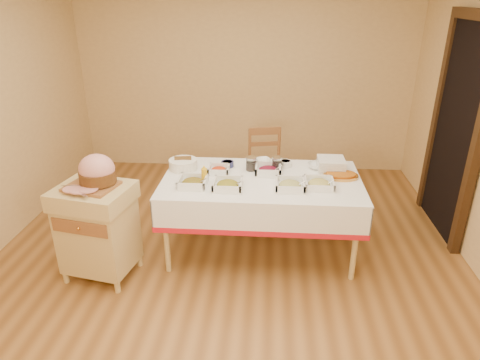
{
  "coord_description": "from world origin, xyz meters",
  "views": [
    {
      "loc": [
        0.37,
        -3.31,
        2.33
      ],
      "look_at": [
        0.11,
        0.2,
        0.78
      ],
      "focal_mm": 32.0,
      "sensor_mm": 36.0,
      "label": 1
    }
  ],
  "objects_px": {
    "preserve_jar_left": "(251,164)",
    "butcher_cart": "(98,227)",
    "dining_chair": "(266,167)",
    "plate_stack": "(331,165)",
    "mustard_bottle": "(204,175)",
    "brass_platter": "(341,175)",
    "dining_table": "(261,194)",
    "ham_on_board": "(96,173)",
    "preserve_jar_right": "(277,164)",
    "bread_basket": "(183,164)"
  },
  "relations": [
    {
      "from": "dining_table",
      "to": "mustard_bottle",
      "type": "xyz_separation_m",
      "value": [
        -0.51,
        -0.12,
        0.23
      ]
    },
    {
      "from": "preserve_jar_right",
      "to": "bread_basket",
      "type": "distance_m",
      "value": 0.9
    },
    {
      "from": "preserve_jar_right",
      "to": "brass_platter",
      "type": "relative_size",
      "value": 0.4
    },
    {
      "from": "dining_table",
      "to": "preserve_jar_right",
      "type": "distance_m",
      "value": 0.35
    },
    {
      "from": "butcher_cart",
      "to": "dining_chair",
      "type": "xyz_separation_m",
      "value": [
        1.42,
        1.52,
        -0.02
      ]
    },
    {
      "from": "preserve_jar_left",
      "to": "butcher_cart",
      "type": "bearing_deg",
      "value": -151.3
    },
    {
      "from": "dining_table",
      "to": "brass_platter",
      "type": "height_order",
      "value": "brass_platter"
    },
    {
      "from": "butcher_cart",
      "to": "ham_on_board",
      "type": "xyz_separation_m",
      "value": [
        0.04,
        0.03,
        0.49
      ]
    },
    {
      "from": "bread_basket",
      "to": "preserve_jar_right",
      "type": "bearing_deg",
      "value": 3.3
    },
    {
      "from": "preserve_jar_left",
      "to": "brass_platter",
      "type": "height_order",
      "value": "preserve_jar_left"
    },
    {
      "from": "plate_stack",
      "to": "ham_on_board",
      "type": "bearing_deg",
      "value": -160.38
    },
    {
      "from": "preserve_jar_left",
      "to": "plate_stack",
      "type": "relative_size",
      "value": 0.53
    },
    {
      "from": "preserve_jar_left",
      "to": "mustard_bottle",
      "type": "relative_size",
      "value": 0.82
    },
    {
      "from": "preserve_jar_right",
      "to": "plate_stack",
      "type": "height_order",
      "value": "preserve_jar_right"
    },
    {
      "from": "plate_stack",
      "to": "brass_platter",
      "type": "distance_m",
      "value": 0.18
    },
    {
      "from": "preserve_jar_left",
      "to": "bread_basket",
      "type": "relative_size",
      "value": 0.49
    },
    {
      "from": "dining_chair",
      "to": "brass_platter",
      "type": "relative_size",
      "value": 2.83
    },
    {
      "from": "ham_on_board",
      "to": "dining_table",
      "type": "bearing_deg",
      "value": 19.3
    },
    {
      "from": "dining_chair",
      "to": "ham_on_board",
      "type": "distance_m",
      "value": 2.09
    },
    {
      "from": "preserve_jar_right",
      "to": "brass_platter",
      "type": "xyz_separation_m",
      "value": [
        0.59,
        -0.14,
        -0.04
      ]
    },
    {
      "from": "dining_table",
      "to": "preserve_jar_left",
      "type": "relative_size",
      "value": 13.61
    },
    {
      "from": "plate_stack",
      "to": "brass_platter",
      "type": "height_order",
      "value": "plate_stack"
    },
    {
      "from": "dining_table",
      "to": "bread_basket",
      "type": "relative_size",
      "value": 6.7
    },
    {
      "from": "dining_chair",
      "to": "bread_basket",
      "type": "distance_m",
      "value": 1.21
    },
    {
      "from": "butcher_cart",
      "to": "brass_platter",
      "type": "relative_size",
      "value": 2.66
    },
    {
      "from": "plate_stack",
      "to": "butcher_cart",
      "type": "bearing_deg",
      "value": -159.93
    },
    {
      "from": "brass_platter",
      "to": "butcher_cart",
      "type": "bearing_deg",
      "value": -164.45
    },
    {
      "from": "dining_chair",
      "to": "plate_stack",
      "type": "bearing_deg",
      "value": -51.17
    },
    {
      "from": "ham_on_board",
      "to": "mustard_bottle",
      "type": "height_order",
      "value": "ham_on_board"
    },
    {
      "from": "plate_stack",
      "to": "brass_platter",
      "type": "relative_size",
      "value": 0.79
    },
    {
      "from": "butcher_cart",
      "to": "dining_table",
      "type": "bearing_deg",
      "value": 19.98
    },
    {
      "from": "butcher_cart",
      "to": "brass_platter",
      "type": "height_order",
      "value": "butcher_cart"
    },
    {
      "from": "ham_on_board",
      "to": "preserve_jar_left",
      "type": "distance_m",
      "value": 1.42
    },
    {
      "from": "dining_chair",
      "to": "ham_on_board",
      "type": "height_order",
      "value": "ham_on_board"
    },
    {
      "from": "preserve_jar_right",
      "to": "mustard_bottle",
      "type": "xyz_separation_m",
      "value": [
        -0.65,
        -0.34,
        0.01
      ]
    },
    {
      "from": "butcher_cart",
      "to": "preserve_jar_left",
      "type": "height_order",
      "value": "preserve_jar_left"
    },
    {
      "from": "ham_on_board",
      "to": "preserve_jar_right",
      "type": "relative_size",
      "value": 3.24
    },
    {
      "from": "mustard_bottle",
      "to": "plate_stack",
      "type": "bearing_deg",
      "value": 17.03
    },
    {
      "from": "dining_chair",
      "to": "ham_on_board",
      "type": "xyz_separation_m",
      "value": [
        -1.38,
        -1.49,
        0.51
      ]
    },
    {
      "from": "ham_on_board",
      "to": "preserve_jar_right",
      "type": "xyz_separation_m",
      "value": [
        1.49,
        0.7,
        -0.15
      ]
    },
    {
      "from": "preserve_jar_left",
      "to": "mustard_bottle",
      "type": "distance_m",
      "value": 0.51
    },
    {
      "from": "plate_stack",
      "to": "bread_basket",
      "type": "bearing_deg",
      "value": -177.36
    },
    {
      "from": "dining_chair",
      "to": "preserve_jar_left",
      "type": "height_order",
      "value": "dining_chair"
    },
    {
      "from": "ham_on_board",
      "to": "plate_stack",
      "type": "relative_size",
      "value": 1.67
    },
    {
      "from": "dining_chair",
      "to": "plate_stack",
      "type": "height_order",
      "value": "dining_chair"
    },
    {
      "from": "dining_table",
      "to": "preserve_jar_right",
      "type": "height_order",
      "value": "preserve_jar_right"
    },
    {
      "from": "dining_chair",
      "to": "mustard_bottle",
      "type": "distance_m",
      "value": 1.31
    },
    {
      "from": "preserve_jar_left",
      "to": "dining_table",
      "type": "bearing_deg",
      "value": -61.55
    },
    {
      "from": "mustard_bottle",
      "to": "brass_platter",
      "type": "bearing_deg",
      "value": 9.16
    },
    {
      "from": "dining_table",
      "to": "butcher_cart",
      "type": "xyz_separation_m",
      "value": [
        -1.39,
        -0.51,
        -0.11
      ]
    }
  ]
}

